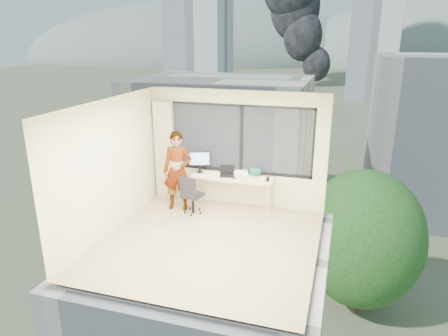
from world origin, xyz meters
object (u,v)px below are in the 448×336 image
at_px(game_console, 241,172).
at_px(handbag, 255,171).
at_px(desk, 233,192).
at_px(person, 178,171).
at_px(chair, 193,194).
at_px(laptop, 227,172).
at_px(monitor, 199,162).

height_order(game_console, handbag, handbag).
bearing_deg(game_console, desk, -141.93).
distance_m(person, handbag, 1.71).
relative_size(chair, laptop, 2.63).
bearing_deg(person, desk, 7.12).
height_order(person, laptop, person).
distance_m(person, laptop, 1.09).
xyz_separation_m(chair, game_console, (0.88, 0.73, 0.34)).
distance_m(chair, handbag, 1.46).
relative_size(game_console, laptop, 0.93).
distance_m(laptop, handbag, 0.62).
xyz_separation_m(person, game_console, (1.28, 0.57, -0.09)).
height_order(chair, laptop, laptop).
xyz_separation_m(monitor, handbag, (1.27, 0.12, -0.15)).
bearing_deg(chair, monitor, 105.22).
bearing_deg(laptop, game_console, 27.19).
distance_m(desk, chair, 0.92).
relative_size(monitor, handbag, 1.91).
relative_size(desk, laptop, 5.27).
xyz_separation_m(chair, monitor, (-0.05, 0.59, 0.55)).
height_order(laptop, handbag, laptop).
bearing_deg(person, chair, -32.01).
xyz_separation_m(desk, chair, (-0.75, -0.53, 0.07)).
distance_m(desk, game_console, 0.48).
bearing_deg(game_console, monitor, 169.07).
height_order(chair, person, person).
xyz_separation_m(desk, handbag, (0.47, 0.18, 0.48)).
relative_size(desk, chair, 2.01).
bearing_deg(desk, game_console, 57.62).
bearing_deg(person, monitor, 40.25).
bearing_deg(desk, person, -162.18).
bearing_deg(desk, monitor, 175.59).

